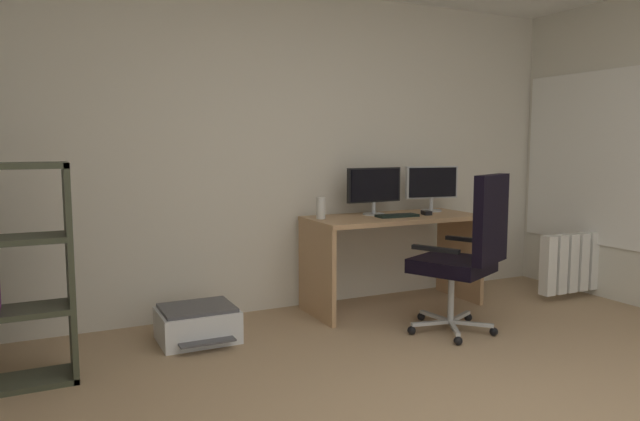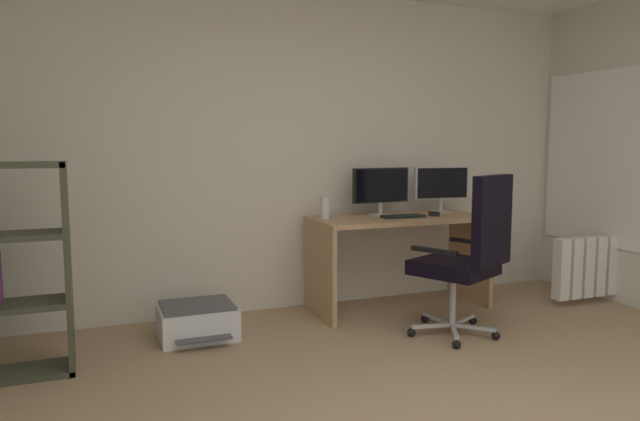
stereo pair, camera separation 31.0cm
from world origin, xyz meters
The scene contains 12 objects.
wall_back centered at (0.00, 2.76, 1.27)m, with size 5.23×0.10×2.54m, color silver.
window_pane centered at (2.61, 1.88, 1.21)m, with size 0.01×1.47×1.42m, color white.
window_frame centered at (2.60, 1.88, 1.21)m, with size 0.02×1.55×1.50m, color white.
desk centered at (0.80, 2.34, 0.55)m, with size 1.41×0.62×0.75m.
monitor_main centered at (0.69, 2.46, 0.98)m, with size 0.50×0.18×0.39m.
monitor_secondary centered at (1.27, 2.46, 0.99)m, with size 0.49×0.18×0.39m.
keyboard centered at (0.79, 2.26, 0.76)m, with size 0.34×0.13×0.02m, color black.
computer_mouse centered at (1.08, 2.27, 0.77)m, with size 0.06×0.10×0.03m, color black.
desktop_speaker centered at (0.19, 2.41, 0.84)m, with size 0.07×0.07×0.17m, color silver.
office_chair centered at (0.87, 1.51, 0.60)m, with size 0.65×0.70×1.13m.
printer centered at (-0.85, 2.20, 0.12)m, with size 0.52×0.50×0.24m.
radiator centered at (2.51, 1.88, 0.31)m, with size 1.01×0.10×0.51m.
Camera 2 is at (-1.52, -1.78, 1.33)m, focal length 33.06 mm.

